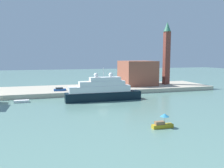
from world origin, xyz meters
The scene contains 10 objects.
ground centered at (0.00, 0.00, 0.00)m, with size 400.00×400.00×0.00m, color slate.
quay_dock centered at (0.00, 27.84, 0.85)m, with size 110.00×23.68×1.71m, color #B7AD99.
large_yacht centered at (1.48, 6.32, 3.24)m, with size 25.76×4.09×11.23m.
small_motorboat centered at (6.11, -26.17, 1.15)m, with size 4.57×1.85×3.03m.
work_barge centered at (-24.52, 10.63, 0.39)m, with size 4.55×1.92×0.77m, color silver.
harbor_building centered at (24.40, 30.69, 7.25)m, with size 14.42×15.75×11.10m, color #93513D.
bell_tower centered at (38.37, 28.73, 17.43)m, with size 3.34×3.34×29.08m.
parked_car centered at (-11.64, 21.46, 2.26)m, with size 4.60×1.75×1.28m.
person_figure centered at (-6.79, 18.04, 2.52)m, with size 0.36×0.36×1.75m.
mooring_bollard centered at (-0.90, 17.21, 2.14)m, with size 0.46×0.46×0.88m, color black.
Camera 1 is at (-17.18, -67.26, 14.80)m, focal length 36.52 mm.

